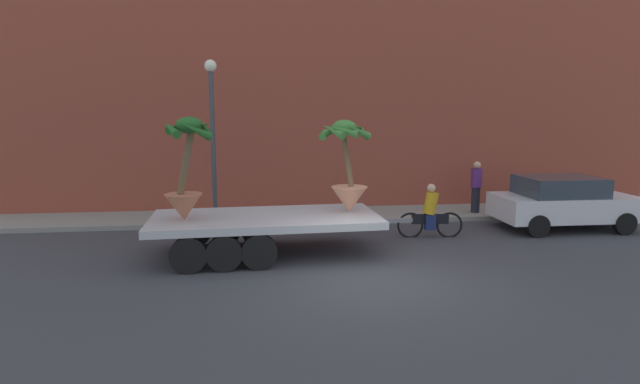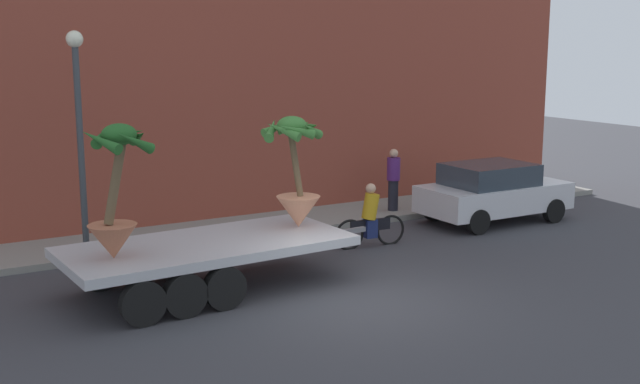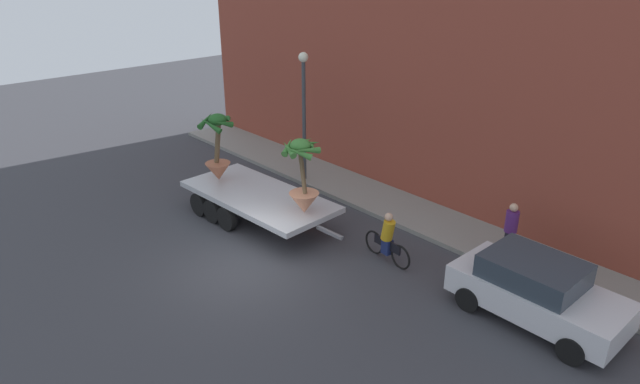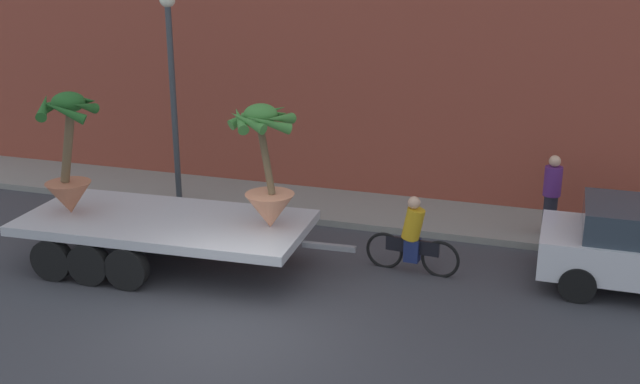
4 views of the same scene
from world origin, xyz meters
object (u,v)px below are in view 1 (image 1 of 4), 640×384
Objects in this scene: parked_car at (563,202)px; street_lamp at (212,120)px; potted_palm_middle at (347,171)px; pedestrian_near_gate at (476,186)px; potted_palm_rear at (186,176)px; cyclist at (430,214)px; flatbed_trailer at (256,225)px.

street_lamp reaches higher than parked_car.
potted_palm_middle is 4.88m from street_lamp.
pedestrian_near_gate is at bearing 35.28° from potted_palm_middle.
potted_palm_rear is 6.69m from cyclist.
cyclist is (6.38, 1.50, -1.36)m from potted_palm_rear.
street_lamp is at bearing 160.87° from cyclist.
potted_palm_middle is 1.35× the size of pedestrian_near_gate.
pedestrian_near_gate reaches higher than cyclist.
potted_palm_rear reaches higher than parked_car.
potted_palm_rear is 3.81m from street_lamp.
parked_car is at bearing -8.71° from street_lamp.
potted_palm_rear is 0.49× the size of street_lamp.
potted_palm_middle is at bearing -158.03° from cyclist.
flatbed_trailer is 1.62× the size of parked_car.
pedestrian_near_gate is (7.21, 3.68, 0.28)m from flatbed_trailer.
parked_car is 2.69m from pedestrian_near_gate.
pedestrian_near_gate reaches higher than flatbed_trailer.
cyclist is (4.81, 1.21, -0.10)m from flatbed_trailer.
street_lamp is at bearing 138.60° from potted_palm_middle.
flatbed_trailer is 2.74× the size of potted_palm_rear.
flatbed_trailer is 4.96m from cyclist.
parked_car is at bearing 10.76° from potted_palm_rear.
parked_car is 0.84× the size of street_lamp.
flatbed_trailer is 2.84× the size of potted_palm_middle.
street_lamp reaches higher than pedestrian_near_gate.
flatbed_trailer is 2.04m from potted_palm_rear.
pedestrian_near_gate is at bearing 45.76° from cyclist.
cyclist is at bearing 13.21° from potted_palm_rear.
street_lamp reaches higher than cyclist.
pedestrian_near_gate is (2.40, 2.47, 0.37)m from cyclist.
street_lamp is (-1.27, 3.31, 2.47)m from flatbed_trailer.
parked_car is (9.06, 1.73, 0.06)m from flatbed_trailer.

